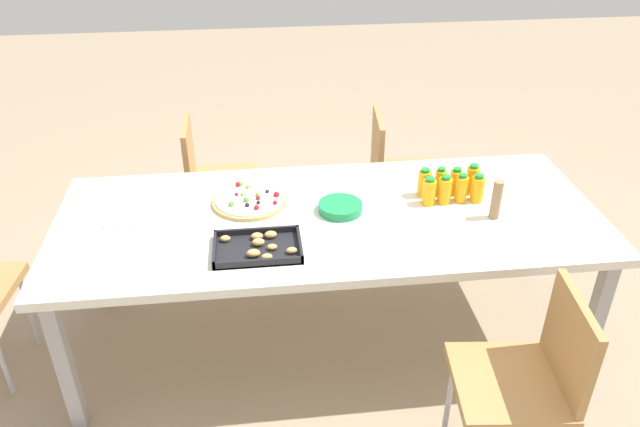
% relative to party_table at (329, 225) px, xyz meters
% --- Properties ---
extents(ground_plane, '(12.00, 12.00, 0.00)m').
position_rel_party_table_xyz_m(ground_plane, '(0.00, 0.00, -0.67)').
color(ground_plane, gray).
extents(party_table, '(2.41, 0.97, 0.72)m').
position_rel_party_table_xyz_m(party_table, '(0.00, 0.00, 0.00)').
color(party_table, silver).
rests_on(party_table, ground_plane).
extents(chair_far_left, '(0.44, 0.44, 0.83)m').
position_rel_party_table_xyz_m(chair_far_left, '(-0.63, 0.81, -0.17)').
color(chair_far_left, '#B7844C').
rests_on(chair_far_left, ground_plane).
extents(chair_near_left, '(0.44, 0.44, 0.83)m').
position_rel_party_table_xyz_m(chair_near_left, '(-0.50, -0.83, -0.17)').
color(chair_near_left, '#B7844C').
rests_on(chair_near_left, ground_plane).
extents(chair_near_right, '(0.41, 0.41, 0.83)m').
position_rel_party_table_xyz_m(chair_near_right, '(0.56, -0.86, -0.17)').
color(chair_near_right, '#B7844C').
rests_on(chair_near_right, ground_plane).
extents(juice_bottle_0, '(0.06, 0.06, 0.14)m').
position_rel_party_table_xyz_m(juice_bottle_0, '(-0.69, -0.13, 0.12)').
color(juice_bottle_0, '#F9AD14').
rests_on(juice_bottle_0, party_table).
extents(juice_bottle_1, '(0.06, 0.06, 0.13)m').
position_rel_party_table_xyz_m(juice_bottle_1, '(-0.61, -0.12, 0.12)').
color(juice_bottle_1, '#FAAD14').
rests_on(juice_bottle_1, party_table).
extents(juice_bottle_2, '(0.05, 0.05, 0.14)m').
position_rel_party_table_xyz_m(juice_bottle_2, '(-0.54, -0.12, 0.12)').
color(juice_bottle_2, '#F9AC14').
rests_on(juice_bottle_2, party_table).
extents(juice_bottle_3, '(0.06, 0.06, 0.14)m').
position_rel_party_table_xyz_m(juice_bottle_3, '(-0.46, -0.12, 0.12)').
color(juice_bottle_3, '#F9AC14').
rests_on(juice_bottle_3, party_table).
extents(juice_bottle_4, '(0.06, 0.06, 0.14)m').
position_rel_party_table_xyz_m(juice_bottle_4, '(-0.69, -0.05, 0.12)').
color(juice_bottle_4, '#FAAE14').
rests_on(juice_bottle_4, party_table).
extents(juice_bottle_5, '(0.05, 0.05, 0.14)m').
position_rel_party_table_xyz_m(juice_bottle_5, '(-0.61, -0.05, 0.12)').
color(juice_bottle_5, '#FAAC14').
rests_on(juice_bottle_5, party_table).
extents(juice_bottle_6, '(0.06, 0.06, 0.14)m').
position_rel_party_table_xyz_m(juice_bottle_6, '(-0.53, -0.05, 0.12)').
color(juice_bottle_6, '#F9AC14').
rests_on(juice_bottle_6, party_table).
extents(juice_bottle_7, '(0.06, 0.06, 0.13)m').
position_rel_party_table_xyz_m(juice_bottle_7, '(-0.46, -0.04, 0.12)').
color(juice_bottle_7, '#FAAD14').
rests_on(juice_bottle_7, party_table).
extents(fruit_pizza, '(0.34, 0.34, 0.05)m').
position_rel_party_table_xyz_m(fruit_pizza, '(0.35, -0.15, 0.07)').
color(fruit_pizza, tan).
rests_on(fruit_pizza, party_table).
extents(snack_tray, '(0.36, 0.24, 0.04)m').
position_rel_party_table_xyz_m(snack_tray, '(0.32, 0.24, 0.07)').
color(snack_tray, black).
rests_on(snack_tray, party_table).
extents(plate_stack, '(0.20, 0.20, 0.04)m').
position_rel_party_table_xyz_m(plate_stack, '(-0.05, -0.03, 0.07)').
color(plate_stack, '#1E8C4C').
rests_on(plate_stack, party_table).
extents(napkin_stack, '(0.15, 0.15, 0.01)m').
position_rel_party_table_xyz_m(napkin_stack, '(0.91, -0.07, 0.06)').
color(napkin_stack, white).
rests_on(napkin_stack, party_table).
extents(cardboard_tube, '(0.04, 0.04, 0.18)m').
position_rel_party_table_xyz_m(cardboard_tube, '(-0.72, 0.10, 0.14)').
color(cardboard_tube, '#9E7A56').
rests_on(cardboard_tube, party_table).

